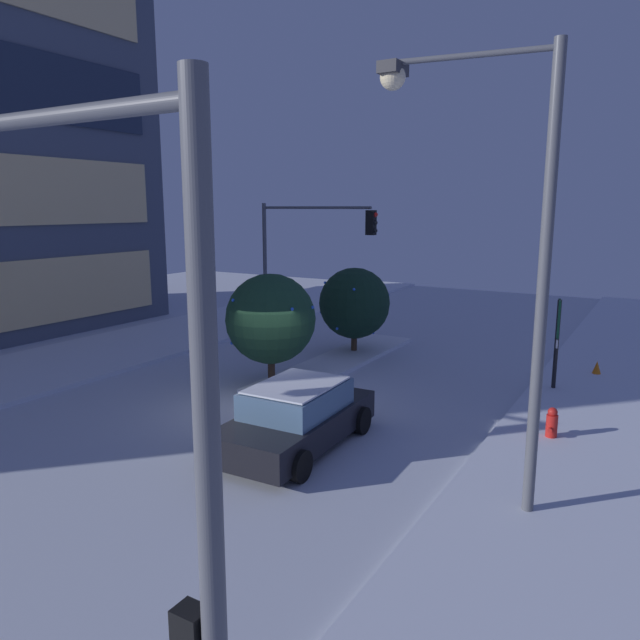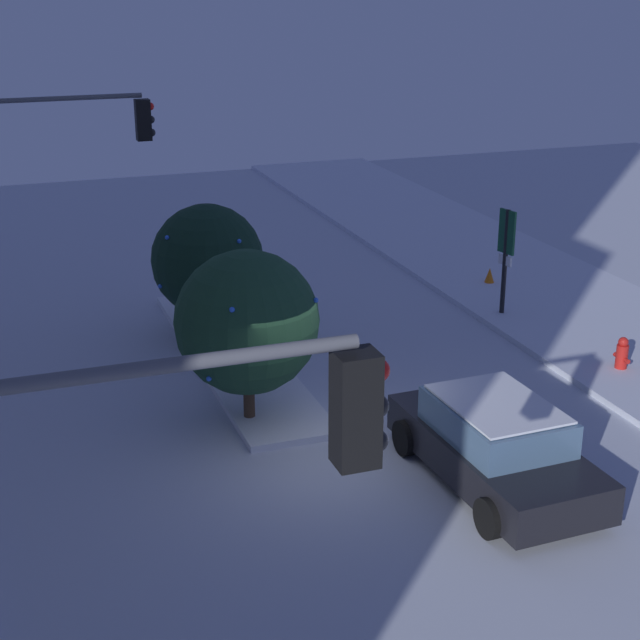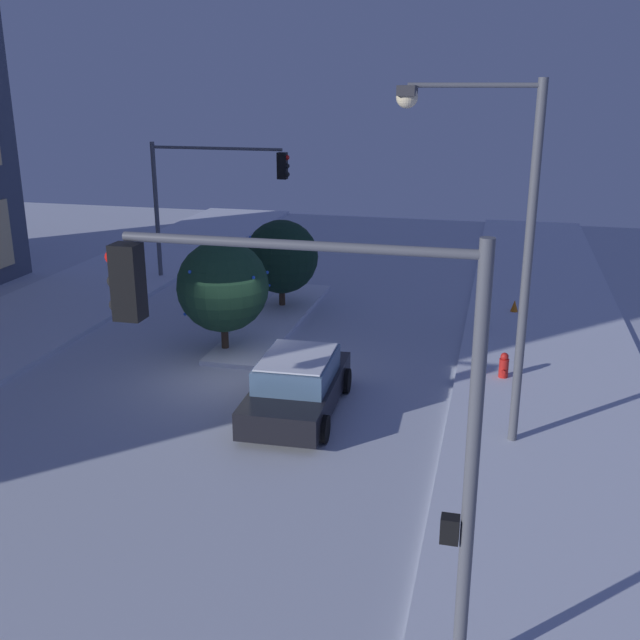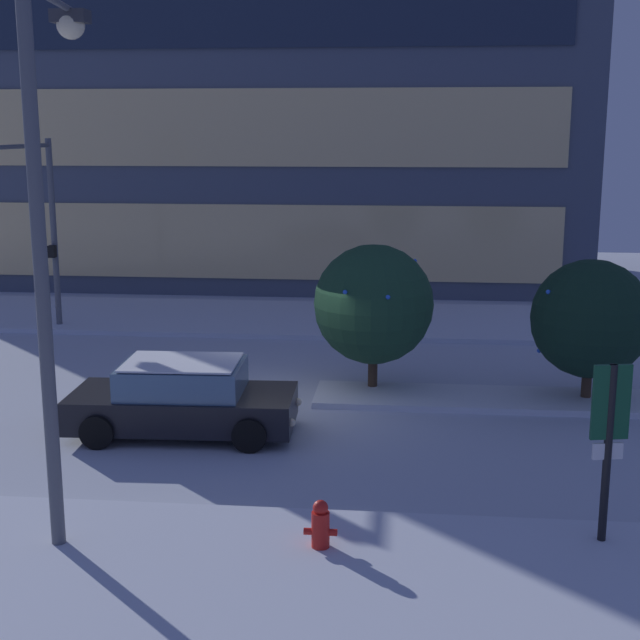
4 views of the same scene
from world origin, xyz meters
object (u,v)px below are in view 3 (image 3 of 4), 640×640
(parking_info_sign, at_px, (488,281))
(decorated_tree_median, at_px, (281,257))
(fire_hydrant, at_px, (504,368))
(construction_cone, at_px, (514,308))
(street_lamp_arched, at_px, (493,219))
(car_near, at_px, (297,386))
(traffic_light_corner_near_left, at_px, (327,382))
(traffic_light_corner_far_right, at_px, (211,184))
(decorated_tree_left_of_median, at_px, (223,286))

(parking_info_sign, xyz_separation_m, decorated_tree_median, (1.12, 7.22, 0.15))
(fire_hydrant, height_order, construction_cone, fire_hydrant)
(fire_hydrant, bearing_deg, parking_info_sign, 8.76)
(decorated_tree_median, height_order, construction_cone, decorated_tree_median)
(street_lamp_arched, xyz_separation_m, parking_info_sign, (7.91, 0.10, -3.39))
(car_near, height_order, decorated_tree_median, decorated_tree_median)
(parking_info_sign, relative_size, decorated_tree_median, 0.86)
(car_near, xyz_separation_m, construction_cone, (9.58, -5.24, -0.44))
(car_near, bearing_deg, construction_cone, -30.63)
(parking_info_sign, distance_m, construction_cone, 2.89)
(car_near, distance_m, traffic_light_corner_near_left, 9.08)
(traffic_light_corner_far_right, bearing_deg, construction_cone, -8.38)
(street_lamp_arched, height_order, decorated_tree_left_of_median, street_lamp_arched)
(traffic_light_corner_far_right, distance_m, construction_cone, 12.57)
(traffic_light_corner_far_right, distance_m, decorated_tree_median, 5.18)
(traffic_light_corner_far_right, distance_m, decorated_tree_left_of_median, 8.61)
(car_near, distance_m, decorated_tree_left_of_median, 5.09)
(street_lamp_arched, relative_size, parking_info_sign, 2.87)
(traffic_light_corner_near_left, distance_m, fire_hydrant, 12.04)
(traffic_light_corner_near_left, height_order, decorated_tree_left_of_median, traffic_light_corner_near_left)
(fire_hydrant, bearing_deg, traffic_light_corner_near_left, 168.29)
(street_lamp_arched, height_order, decorated_tree_median, street_lamp_arched)
(construction_cone, bearing_deg, parking_info_sign, 158.16)
(traffic_light_corner_far_right, height_order, construction_cone, traffic_light_corner_far_right)
(decorated_tree_median, distance_m, decorated_tree_left_of_median, 4.78)
(construction_cone, bearing_deg, car_near, 151.33)
(street_lamp_arched, xyz_separation_m, decorated_tree_median, (9.04, 7.32, -3.24))
(parking_info_sign, height_order, decorated_tree_left_of_median, decorated_tree_left_of_median)
(traffic_light_corner_near_left, relative_size, parking_info_sign, 2.24)
(decorated_tree_left_of_median, bearing_deg, street_lamp_arched, -119.03)
(traffic_light_corner_near_left, xyz_separation_m, street_lamp_arched, (7.29, -1.79, 0.88))
(decorated_tree_left_of_median, bearing_deg, traffic_light_corner_far_right, 23.59)
(car_near, distance_m, parking_info_sign, 8.52)
(car_near, height_order, traffic_light_corner_near_left, traffic_light_corner_near_left)
(street_lamp_arched, relative_size, construction_cone, 14.43)
(traffic_light_corner_near_left, distance_m, decorated_tree_left_of_median, 13.17)
(parking_info_sign, bearing_deg, traffic_light_corner_near_left, 72.51)
(car_near, relative_size, fire_hydrant, 5.42)
(street_lamp_arched, xyz_separation_m, decorated_tree_left_of_median, (4.27, 7.70, -3.08))
(traffic_light_corner_far_right, distance_m, street_lamp_arched, 16.34)
(traffic_light_corner_far_right, xyz_separation_m, construction_cone, (-1.75, -11.88, -3.70))
(traffic_light_corner_near_left, height_order, parking_info_sign, traffic_light_corner_near_left)
(parking_info_sign, distance_m, decorated_tree_median, 7.31)
(car_near, height_order, construction_cone, car_near)
(traffic_light_corner_far_right, height_order, fire_hydrant, traffic_light_corner_far_right)
(traffic_light_corner_far_right, bearing_deg, parking_info_sign, -20.30)
(parking_info_sign, relative_size, decorated_tree_left_of_median, 0.80)
(decorated_tree_median, relative_size, decorated_tree_left_of_median, 0.94)
(street_lamp_arched, distance_m, decorated_tree_median, 12.07)
(car_near, xyz_separation_m, decorated_tree_left_of_median, (3.64, 3.29, 1.36))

